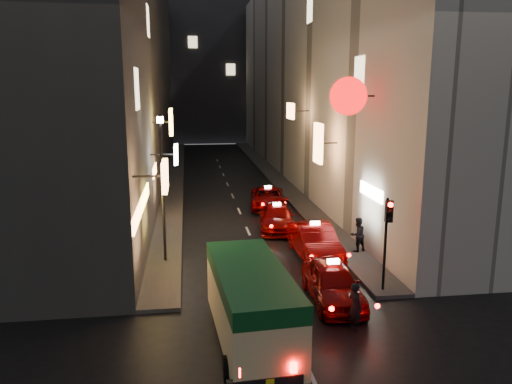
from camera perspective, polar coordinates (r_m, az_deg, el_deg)
name	(u,v)px	position (r m, az deg, el deg)	size (l,w,h in m)	color
building_left	(123,69)	(42.42, -14.91, 13.38)	(7.39, 52.00, 18.00)	#363431
building_right	(318,70)	(43.58, 7.09, 13.63)	(7.99, 52.00, 18.00)	beige
building_far	(207,64)	(74.27, -5.66, 14.41)	(30.00, 10.00, 22.00)	#303035
sidewalk_left	(175,178)	(42.79, -9.29, 1.59)	(1.50, 52.00, 0.15)	#454240
sidewalk_right	(273,176)	(43.41, 2.00, 1.89)	(1.50, 52.00, 0.15)	#454240
minibus	(251,297)	(14.95, -0.60, -11.92)	(2.33, 5.73, 2.41)	beige
taxi_near	(333,280)	(18.27, 8.76, -9.87)	(2.27, 5.28, 1.84)	#720303
taxi_second	(315,238)	(22.77, 6.73, -5.29)	(2.38, 5.56, 1.92)	#720303
taxi_third	(277,215)	(27.13, 2.39, -2.68)	(2.60, 4.99, 1.68)	#720303
taxi_far	(268,197)	(31.78, 1.38, -0.53)	(2.54, 4.97, 1.68)	#720303
pedestrian_crossing	(355,303)	(16.39, 11.29, -12.38)	(0.59, 0.38, 1.78)	black
pedestrian_sidewalk	(358,232)	(23.38, 11.54, -4.55)	(0.68, 0.43, 1.81)	black
traffic_light	(388,225)	(18.70, 14.82, -3.64)	(0.26, 0.43, 3.50)	black
lamp_post	(162,180)	(21.49, -10.66, 1.37)	(0.28, 0.28, 6.22)	black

